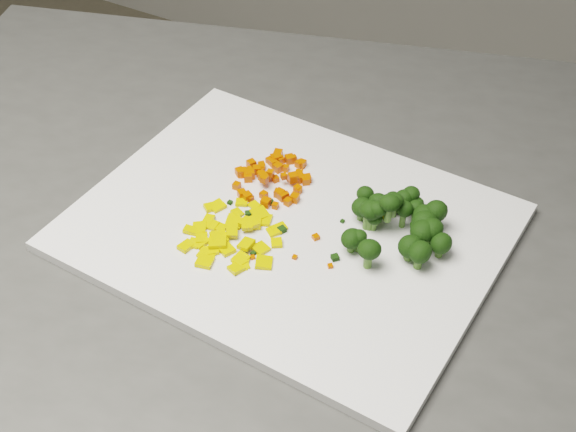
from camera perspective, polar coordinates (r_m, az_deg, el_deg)
The scene contains 146 objects.
cutting_board at distance 0.81m, azimuth -0.00°, elevation -0.80°, with size 0.41×0.32×0.01m, color white.
carrot_pile at distance 0.85m, azimuth -0.84°, elevation 3.19°, with size 0.09×0.09×0.03m, color #CE3C02, non-canonical shape.
pepper_pile at distance 0.79m, azimuth -3.72°, elevation -1.23°, with size 0.11×0.11×0.01m, color #DDB50B, non-canonical shape.
broccoli_pile at distance 0.78m, azimuth 7.24°, elevation -0.31°, with size 0.11×0.11×0.05m, color black, non-canonical shape.
carrot_cube_0 at distance 0.86m, azimuth -3.23°, elevation 3.00°, with size 0.01×0.01×0.01m, color #CE3C02.
carrot_cube_1 at distance 0.86m, azimuth 0.06°, elevation 2.77°, with size 0.01×0.01×0.01m, color #CE3C02.
carrot_cube_2 at distance 0.87m, azimuth -1.88°, elevation 3.49°, with size 0.01×0.01×0.01m, color #CE3C02.
carrot_cube_3 at distance 0.84m, azimuth -0.60°, elevation 1.61°, with size 0.01×0.01×0.01m, color #CE3C02.
carrot_cube_4 at distance 0.85m, azimuth 1.27°, elevation 2.53°, with size 0.01×0.01×0.01m, color #CE3C02.
carrot_cube_5 at distance 0.89m, azimuth -0.71°, elevation 4.45°, with size 0.01×0.01×0.01m, color #CE3C02.
carrot_cube_6 at distance 0.88m, azimuth -0.77°, elevation 4.13°, with size 0.01×0.01×0.01m, color #CE3C02.
carrot_cube_7 at distance 0.86m, azimuth -1.95°, elevation 3.01°, with size 0.01×0.01×0.01m, color #CE3C02.
carrot_cube_8 at distance 0.87m, azimuth -0.16°, elevation 3.42°, with size 0.01×0.01×0.01m, color #CE3C02.
carrot_cube_9 at distance 0.83m, azimuth -0.41°, elevation 1.42°, with size 0.01×0.01×0.01m, color #CE3C02.
carrot_cube_10 at distance 0.86m, azimuth -3.28°, elevation 3.11°, with size 0.01×0.01×0.01m, color #CE3C02.
carrot_cube_11 at distance 0.88m, azimuth -1.34°, elevation 3.98°, with size 0.01×0.01×0.01m, color #CE3C02.
carrot_cube_12 at distance 0.88m, azimuth -0.54°, elevation 4.01°, with size 0.01×0.01×0.01m, color #CE3C02.
carrot_cube_13 at distance 0.87m, azimuth -2.23°, elevation 3.31°, with size 0.01×0.01×0.01m, color #CE3C02.
carrot_cube_14 at distance 0.86m, azimuth 1.36°, elevation 2.69°, with size 0.01×0.01×0.01m, color #CE3C02.
carrot_cube_15 at distance 0.86m, azimuth -0.90°, elevation 2.65°, with size 0.01×0.01×0.01m, color #CE3C02.
carrot_cube_16 at distance 0.86m, azimuth -3.12°, elevation 2.99°, with size 0.01×0.01×0.01m, color #CE3C02.
carrot_cube_17 at distance 0.88m, azimuth -1.09°, elevation 4.17°, with size 0.01×0.01×0.01m, color #CE3C02.
carrot_cube_18 at distance 0.86m, azimuth -1.56°, elevation 2.82°, with size 0.01×0.01×0.01m, color #CE3C02.
carrot_cube_19 at distance 0.84m, azimuth -0.70°, elevation 1.64°, with size 0.01×0.01×0.01m, color #CE3C02.
carrot_cube_20 at distance 0.83m, azimuth -0.01°, elevation 1.01°, with size 0.01×0.01×0.01m, color #CE3C02.
carrot_cube_21 at distance 0.86m, azimuth 0.79°, elevation 3.00°, with size 0.01×0.01×0.01m, color #CE3C02.
carrot_cube_22 at distance 0.88m, azimuth -1.03°, elevation 4.19°, with size 0.01×0.01×0.01m, color #CE3C02.
carrot_cube_23 at distance 0.83m, azimuth -2.92°, elevation 1.39°, with size 0.01×0.01×0.01m, color #CE3C02.
carrot_cube_24 at distance 0.86m, azimuth -2.86°, elevation 2.77°, with size 0.01×0.01×0.01m, color #CE3C02.
carrot_cube_25 at distance 0.87m, azimuth -0.72°, elevation 3.46°, with size 0.01×0.01×0.01m, color #CE3C02.
carrot_cube_26 at distance 0.84m, azimuth 0.74°, elevation 1.81°, with size 0.01×0.01×0.01m, color #CE3C02.
carrot_cube_27 at distance 0.85m, azimuth -3.67°, elevation 2.16°, with size 0.01×0.01×0.01m, color #CE3C02.
carrot_cube_28 at distance 0.88m, azimuth -1.06°, elevation 3.79°, with size 0.01×0.01×0.01m, color #CE3C02.
carrot_cube_29 at distance 0.84m, azimuth -1.74°, elevation 1.51°, with size 0.01×0.01×0.01m, color #CE3C02.
carrot_cube_30 at distance 0.88m, azimuth -0.92°, elevation 4.10°, with size 0.01×0.01×0.01m, color #CE3C02.
carrot_cube_31 at distance 0.87m, azimuth 0.99°, elevation 3.75°, with size 0.01×0.01×0.01m, color #CE3C02.
carrot_cube_32 at distance 0.86m, azimuth 0.90°, elevation 2.69°, with size 0.01×0.01×0.01m, color #CE3C02.
carrot_cube_33 at distance 0.85m, azimuth -1.79°, elevation 2.79°, with size 0.01×0.01×0.01m, color #CE3C02.
carrot_cube_34 at distance 0.86m, azimuth -3.46°, elevation 3.15°, with size 0.01×0.01×0.01m, color #CE3C02.
carrot_cube_35 at distance 0.83m, azimuth -2.72°, elevation 1.27°, with size 0.01×0.01×0.01m, color #CE3C02.
carrot_cube_36 at distance 0.84m, azimuth -3.30°, elevation 1.58°, with size 0.01×0.01×0.01m, color #CE3C02.
carrot_cube_37 at distance 0.85m, azimuth -0.30°, elevation 2.85°, with size 0.01×0.01×0.01m, color #CE3C02.
carrot_cube_38 at distance 0.84m, azimuth -0.15°, elevation 1.52°, with size 0.01×0.01×0.01m, color #CE3C02.
carrot_cube_39 at distance 0.88m, azimuth 0.12°, elevation 4.07°, with size 0.01×0.01×0.01m, color #CE3C02.
carrot_cube_40 at distance 0.83m, azimuth -1.59°, elevation 0.96°, with size 0.01×0.01×0.01m, color #CE3C02.
carrot_cube_41 at distance 0.83m, azimuth 0.48°, elevation 1.29°, with size 0.01×0.01×0.01m, color #CE3C02.
carrot_cube_42 at distance 0.85m, azimuth 0.34°, elevation 2.75°, with size 0.01×0.01×0.01m, color #CE3C02.
carrot_cube_43 at distance 0.84m, azimuth -1.69°, elevation 2.64°, with size 0.01×0.01×0.01m, color #CE3C02.
carrot_cube_44 at distance 0.87m, azimuth -2.77°, elevation 3.21°, with size 0.01×0.01×0.01m, color #CE3C02.
carrot_cube_45 at distance 0.86m, azimuth -2.98°, elevation 3.03°, with size 0.01×0.01×0.01m, color #CE3C02.
carrot_cube_46 at distance 0.82m, azimuth -0.90°, elevation 0.74°, with size 0.01×0.01×0.01m, color #CE3C02.
carrot_cube_47 at distance 0.84m, azimuth -0.53°, elevation 1.53°, with size 0.01×0.01×0.01m, color #CE3C02.
carrot_cube_48 at distance 0.84m, azimuth 0.70°, elevation 1.95°, with size 0.01×0.01×0.01m, color #CE3C02.
carrot_cube_49 at distance 0.88m, azimuth -0.88°, elevation 4.18°, with size 0.01×0.01×0.01m, color #CE3C02.
carrot_cube_50 at distance 0.87m, azimuth -1.93°, elevation 3.30°, with size 0.01×0.01×0.01m, color #CE3C02.
carrot_cube_51 at distance 0.87m, azimuth -1.89°, elevation 3.62°, with size 0.01×0.01×0.01m, color #CE3C02.
carrot_cube_52 at distance 0.87m, azimuth 0.81°, elevation 3.71°, with size 0.01×0.01×0.01m, color #CE3C02.
carrot_cube_53 at distance 0.88m, azimuth 0.40°, elevation 4.16°, with size 0.01×0.01×0.01m, color #CE3C02.
carrot_cube_54 at distance 0.87m, azimuth -2.62°, elevation 3.72°, with size 0.01×0.01×0.01m, color #CE3C02.
carrot_cube_55 at distance 0.86m, azimuth -2.70°, elevation 2.98°, with size 0.01×0.01×0.01m, color #CE3C02.
carrot_cube_56 at distance 0.85m, azimuth -1.26°, elevation 3.06°, with size 0.01×0.01×0.01m, color #CE3C02.
carrot_cube_57 at distance 0.84m, azimuth 0.74°, elevation 1.88°, with size 0.01×0.01×0.01m, color #CE3C02.
pepper_chunk_0 at distance 0.79m, azimuth -4.02°, elevation -1.07°, with size 0.01×0.02×0.00m, color #DDB50B.
pepper_chunk_1 at distance 0.77m, azimuth -3.41°, elevation -3.38°, with size 0.02×0.02×0.00m, color #DDB50B.
pepper_chunk_2 at distance 0.79m, azimuth -7.25°, elevation -2.12°, with size 0.02×0.01×0.00m, color #DDB50B.
pepper_chunk_3 at distance 0.83m, azimuth -5.05°, elevation 0.71°, with size 0.01×0.02×0.00m, color #DDB50B.
pepper_chunk_4 at distance 0.81m, azimuth -3.78°, elevation -0.20°, with size 0.02×0.01×0.00m, color #DDB50B.
pepper_chunk_5 at distance 0.80m, azimuth -4.91°, elevation -0.79°, with size 0.02×0.01×0.00m, color #DDB50B.
pepper_chunk_6 at distance 0.77m, azimuth -1.73°, elevation -3.32°, with size 0.02×0.02×0.00m, color #DDB50B.
pepper_chunk_7 at distance 0.76m, azimuth -3.70°, elevation -3.74°, with size 0.01×0.01×0.00m, color #DDB50B.
pepper_chunk_8 at distance 0.78m, azimuth -5.03°, elevation -1.83°, with size 0.02×0.02×0.00m, color #DDB50B.
pepper_chunk_9 at distance 0.80m, azimuth -1.03°, elevation -1.08°, with size 0.01×0.01×0.00m, color #DDB50B.
pepper_chunk_10 at distance 0.79m, azimuth -6.70°, elevation -1.94°, with size 0.01×0.01×0.00m, color #DDB50B.
pepper_chunk_11 at distance 0.77m, azimuth -3.24°, elevation -3.35°, with size 0.02×0.01×0.00m, color #DDB50B.
pepper_chunk_12 at distance 0.78m, azimuth -2.99°, elevation -2.00°, with size 0.02×0.01×0.00m, color #DDB50B.
pepper_chunk_13 at distance 0.81m, azimuth -3.89°, elevation -0.49°, with size 0.02×0.02×0.00m, color #DDB50B.
pepper_chunk_14 at distance 0.80m, azimuth -2.91°, elevation -0.47°, with size 0.01×0.01×0.00m, color #DDB50B.
pepper_chunk_15 at distance 0.81m, azimuth -2.41°, elevation -0.50°, with size 0.02×0.01×0.00m, color #DDB50B.
pepper_chunk_16 at distance 0.77m, azimuth -5.94°, elevation -3.24°, with size 0.02×0.02×0.00m, color #DDB50B.
pepper_chunk_17 at distance 0.82m, azimuth -2.03°, elevation 0.15°, with size 0.02×0.02×0.00m, color #DDB50B.
pepper_chunk_18 at distance 0.81m, azimuth -5.68°, elevation -0.32°, with size 0.01×0.01×0.00m, color #DDB50B.
pepper_chunk_19 at distance 0.83m, azimuth -3.31°, elevation 0.99°, with size 0.01×0.01×0.00m, color #DDB50B.
pepper_chunk_20 at distance 0.80m, azimuth -2.91°, elevation -0.67°, with size 0.01×0.01×0.00m, color #DDB50B.
pepper_chunk_21 at distance 0.77m, azimuth -3.42°, elevation -3.22°, with size 0.01×0.01×0.00m, color #DDB50B.
pepper_chunk_22 at distance 0.78m, azimuth -4.40°, elevation -2.38°, with size 0.01×0.02×0.00m, color #DDB50B.
pepper_chunk_23 at distance 0.78m, azimuth -1.96°, elevation -2.33°, with size 0.01×0.01×0.00m, color #DDB50B.
pepper_chunk_24 at distance 0.80m, azimuth -0.64°, elevation -0.86°, with size 0.02×0.01×0.00m, color #DDB50B.
pepper_chunk_25 at distance 0.79m, azimuth -6.17°, elevation -1.58°, with size 0.02×0.01×0.00m, color #DDB50B.
pepper_chunk_26 at distance 0.82m, azimuth -3.63°, elevation 0.22°, with size 0.01×0.01×0.00m, color #DDB50B.
pepper_chunk_27 at distance 0.81m, azimuth -1.57°, elevation -0.30°, with size 0.02×0.01×0.00m, color #DDB50B.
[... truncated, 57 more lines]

